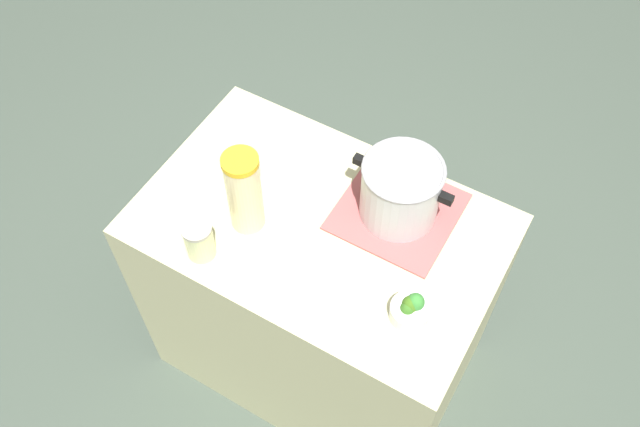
# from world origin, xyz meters

# --- Properties ---
(ground_plane) EXTENTS (8.00, 8.00, 0.00)m
(ground_plane) POSITION_xyz_m (0.00, 0.00, 0.00)
(ground_plane) COLOR #435045
(counter_slab) EXTENTS (1.06, 0.68, 0.91)m
(counter_slab) POSITION_xyz_m (0.00, 0.00, 0.46)
(counter_slab) COLOR #BEBC8D
(counter_slab) RESTS_ON ground_plane
(dish_cloth) EXTENTS (0.33, 0.33, 0.01)m
(dish_cloth) POSITION_xyz_m (0.18, 0.15, 0.92)
(dish_cloth) COLOR #AD5554
(dish_cloth) RESTS_ON counter_slab
(cooking_pot) EXTENTS (0.30, 0.23, 0.20)m
(cooking_pot) POSITION_xyz_m (0.18, 0.15, 1.02)
(cooking_pot) COLOR #B7B7BC
(cooking_pot) RESTS_ON dish_cloth
(lemonade_pitcher) EXTENTS (0.10, 0.10, 0.28)m
(lemonade_pitcher) POSITION_xyz_m (-0.18, -0.10, 1.05)
(lemonade_pitcher) COLOR beige
(lemonade_pitcher) RESTS_ON counter_slab
(mason_jar) EXTENTS (0.08, 0.08, 0.13)m
(mason_jar) POSITION_xyz_m (-0.24, -0.25, 0.97)
(mason_jar) COLOR beige
(mason_jar) RESTS_ON counter_slab
(broccoli_bowl_front) EXTENTS (0.11, 0.11, 0.08)m
(broccoli_bowl_front) POSITION_xyz_m (0.35, -0.14, 0.94)
(broccoli_bowl_front) COLOR silver
(broccoli_bowl_front) RESTS_ON counter_slab
(broccoli_bowl_center) EXTENTS (0.12, 0.12, 0.08)m
(broccoli_bowl_center) POSITION_xyz_m (-0.30, 0.04, 0.94)
(broccoli_bowl_center) COLOR silver
(broccoli_bowl_center) RESTS_ON counter_slab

